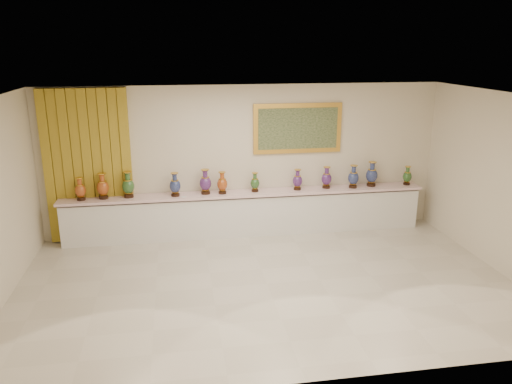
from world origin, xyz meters
TOP-DOWN VIEW (x-y plane):
  - ground at (0.00, 0.00)m, footprint 8.00×8.00m
  - room at (-2.37, 2.44)m, footprint 8.00×8.00m
  - counter at (0.00, 2.27)m, footprint 7.28×0.48m
  - vase_0 at (-3.18, 2.23)m, footprint 0.25×0.25m
  - vase_1 at (-2.77, 2.26)m, footprint 0.26×0.26m
  - vase_2 at (-2.30, 2.28)m, footprint 0.30×0.30m
  - vase_3 at (-1.41, 2.21)m, footprint 0.28×0.28m
  - vase_4 at (-0.82, 2.26)m, footprint 0.28×0.28m
  - vase_5 at (-0.49, 2.23)m, footprint 0.23×0.23m
  - vase_6 at (0.17, 2.27)m, footprint 0.23×0.23m
  - vase_7 at (1.04, 2.26)m, footprint 0.21×0.21m
  - vase_8 at (1.66, 2.28)m, footprint 0.26×0.26m
  - vase_9 at (2.21, 2.22)m, footprint 0.29×0.29m
  - vase_10 at (2.63, 2.28)m, footprint 0.26×0.26m
  - vase_11 at (3.41, 2.26)m, footprint 0.21×0.21m
  - label_card at (-1.25, 2.13)m, footprint 0.10×0.06m

SIDE VIEW (x-z plane):
  - ground at x=0.00m, z-range 0.00..0.00m
  - counter at x=0.00m, z-range -0.01..0.89m
  - label_card at x=-1.25m, z-range 0.90..0.90m
  - vase_6 at x=0.17m, z-range 0.88..1.27m
  - vase_11 at x=3.41m, z-range 0.88..1.28m
  - vase_7 at x=1.04m, z-range 0.88..1.30m
  - vase_0 at x=-3.18m, z-range 0.88..1.32m
  - vase_5 at x=-0.49m, z-range 0.88..1.32m
  - vase_8 at x=1.66m, z-range 0.88..1.33m
  - vase_3 at x=-1.41m, z-range 0.88..1.34m
  - vase_9 at x=2.21m, z-range 0.88..1.35m
  - vase_4 at x=-0.82m, z-range 0.87..1.37m
  - vase_1 at x=-2.77m, z-range 0.87..1.37m
  - vase_2 at x=-2.30m, z-range 0.87..1.38m
  - vase_10 at x=2.63m, z-range 0.87..1.39m
  - room at x=-2.37m, z-range -2.40..5.60m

